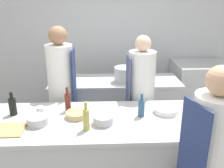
{
  "coord_description": "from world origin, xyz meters",
  "views": [
    {
      "loc": [
        -0.12,
        -2.25,
        2.11
      ],
      "look_at": [
        0.0,
        0.35,
        1.19
      ],
      "focal_mm": 40.0,
      "sensor_mm": 36.0,
      "label": 1
    }
  ],
  "objects_px": {
    "chef_at_pass_far": "(140,101)",
    "bottle_cooking_oil": "(13,106)",
    "bowl_prep_small": "(166,110)",
    "bowl_ceramic_blue": "(103,120)",
    "cup": "(40,111)",
    "oven_range": "(200,92)",
    "bottle_olive_oil": "(86,119)",
    "chef_at_stove": "(62,95)",
    "bottle_wine": "(224,119)",
    "stockpot": "(125,74)",
    "bowl_wooden_salad": "(38,121)",
    "bottle_water": "(68,102)",
    "bottle_vinegar": "(141,107)",
    "bottle_sauce": "(201,125)",
    "bowl_mixing_large": "(77,114)",
    "chef_at_prep_near": "(208,168)"
  },
  "relations": [
    {
      "from": "stockpot",
      "to": "bowl_prep_small",
      "type": "bearing_deg",
      "value": -72.13
    },
    {
      "from": "chef_at_prep_near",
      "to": "stockpot",
      "type": "distance_m",
      "value": 1.9
    },
    {
      "from": "chef_at_prep_near",
      "to": "bottle_water",
      "type": "relative_size",
      "value": 6.23
    },
    {
      "from": "cup",
      "to": "oven_range",
      "type": "bearing_deg",
      "value": 34.39
    },
    {
      "from": "oven_range",
      "to": "bottle_water",
      "type": "distance_m",
      "value": 2.61
    },
    {
      "from": "oven_range",
      "to": "chef_at_prep_near",
      "type": "distance_m",
      "value": 2.57
    },
    {
      "from": "bottle_olive_oil",
      "to": "bottle_cooking_oil",
      "type": "height_order",
      "value": "bottle_olive_oil"
    },
    {
      "from": "bottle_wine",
      "to": "bowl_ceramic_blue",
      "type": "height_order",
      "value": "bottle_wine"
    },
    {
      "from": "bowl_wooden_salad",
      "to": "bottle_water",
      "type": "bearing_deg",
      "value": 48.58
    },
    {
      "from": "bottle_wine",
      "to": "bottle_olive_oil",
      "type": "bearing_deg",
      "value": 178.63
    },
    {
      "from": "chef_at_stove",
      "to": "bottle_water",
      "type": "distance_m",
      "value": 0.55
    },
    {
      "from": "bowl_mixing_large",
      "to": "bowl_prep_small",
      "type": "height_order",
      "value": "bowl_mixing_large"
    },
    {
      "from": "oven_range",
      "to": "bowl_ceramic_blue",
      "type": "xyz_separation_m",
      "value": [
        -1.69,
        -1.81,
        0.46
      ]
    },
    {
      "from": "bowl_ceramic_blue",
      "to": "stockpot",
      "type": "xyz_separation_m",
      "value": [
        0.33,
        1.25,
        0.06
      ]
    },
    {
      "from": "chef_at_stove",
      "to": "bottle_wine",
      "type": "height_order",
      "value": "chef_at_stove"
    },
    {
      "from": "bottle_water",
      "to": "stockpot",
      "type": "bearing_deg",
      "value": 53.14
    },
    {
      "from": "chef_at_stove",
      "to": "stockpot",
      "type": "height_order",
      "value": "chef_at_stove"
    },
    {
      "from": "bowl_prep_small",
      "to": "oven_range",
      "type": "bearing_deg",
      "value": 57.2
    },
    {
      "from": "bowl_prep_small",
      "to": "stockpot",
      "type": "xyz_separation_m",
      "value": [
        -0.33,
        1.03,
        0.08
      ]
    },
    {
      "from": "bottle_sauce",
      "to": "bowl_mixing_large",
      "type": "height_order",
      "value": "bottle_sauce"
    },
    {
      "from": "chef_at_stove",
      "to": "bottle_sauce",
      "type": "relative_size",
      "value": 6.48
    },
    {
      "from": "bowl_wooden_salad",
      "to": "bottle_vinegar",
      "type": "bearing_deg",
      "value": 7.18
    },
    {
      "from": "chef_at_stove",
      "to": "bottle_water",
      "type": "xyz_separation_m",
      "value": [
        0.14,
        -0.52,
        0.14
      ]
    },
    {
      "from": "bowl_prep_small",
      "to": "bowl_ceramic_blue",
      "type": "relative_size",
      "value": 1.32
    },
    {
      "from": "chef_at_stove",
      "to": "bottle_olive_oil",
      "type": "distance_m",
      "value": 1.01
    },
    {
      "from": "bottle_sauce",
      "to": "bottle_water",
      "type": "distance_m",
      "value": 1.35
    },
    {
      "from": "bowl_ceramic_blue",
      "to": "stockpot",
      "type": "distance_m",
      "value": 1.29
    },
    {
      "from": "bottle_vinegar",
      "to": "bowl_mixing_large",
      "type": "bearing_deg",
      "value": 179.27
    },
    {
      "from": "bottle_olive_oil",
      "to": "stockpot",
      "type": "bearing_deg",
      "value": 70.2
    },
    {
      "from": "stockpot",
      "to": "bowl_wooden_salad",
      "type": "bearing_deg",
      "value": -127.99
    },
    {
      "from": "bowl_mixing_large",
      "to": "bowl_wooden_salad",
      "type": "xyz_separation_m",
      "value": [
        -0.36,
        -0.14,
        0.01
      ]
    },
    {
      "from": "bottle_olive_oil",
      "to": "bowl_prep_small",
      "type": "distance_m",
      "value": 0.89
    },
    {
      "from": "stockpot",
      "to": "bottle_olive_oil",
      "type": "bearing_deg",
      "value": -109.8
    },
    {
      "from": "bottle_olive_oil",
      "to": "chef_at_stove",
      "type": "bearing_deg",
      "value": 111.04
    },
    {
      "from": "bowl_wooden_salad",
      "to": "stockpot",
      "type": "bearing_deg",
      "value": 52.01
    },
    {
      "from": "cup",
      "to": "bottle_cooking_oil",
      "type": "bearing_deg",
      "value": 173.8
    },
    {
      "from": "chef_at_stove",
      "to": "bottle_water",
      "type": "height_order",
      "value": "chef_at_stove"
    },
    {
      "from": "bowl_mixing_large",
      "to": "bowl_wooden_salad",
      "type": "relative_size",
      "value": 1.1
    },
    {
      "from": "bottle_water",
      "to": "bowl_ceramic_blue",
      "type": "relative_size",
      "value": 1.37
    },
    {
      "from": "chef_at_pass_far",
      "to": "bottle_cooking_oil",
      "type": "height_order",
      "value": "chef_at_pass_far"
    },
    {
      "from": "bottle_sauce",
      "to": "bowl_wooden_salad",
      "type": "bearing_deg",
      "value": 169.76
    },
    {
      "from": "chef_at_prep_near",
      "to": "chef_at_pass_far",
      "type": "distance_m",
      "value": 1.35
    },
    {
      "from": "bottle_wine",
      "to": "stockpot",
      "type": "distance_m",
      "value": 1.59
    },
    {
      "from": "bottle_vinegar",
      "to": "bottle_wine",
      "type": "bearing_deg",
      "value": -21.02
    },
    {
      "from": "bowl_prep_small",
      "to": "chef_at_pass_far",
      "type": "bearing_deg",
      "value": 110.01
    },
    {
      "from": "bottle_wine",
      "to": "bowl_prep_small",
      "type": "bearing_deg",
      "value": 142.38
    },
    {
      "from": "bowl_mixing_large",
      "to": "cup",
      "type": "distance_m",
      "value": 0.38
    },
    {
      "from": "bottle_cooking_oil",
      "to": "bottle_sauce",
      "type": "distance_m",
      "value": 1.86
    },
    {
      "from": "cup",
      "to": "stockpot",
      "type": "bearing_deg",
      "value": 46.71
    },
    {
      "from": "bottle_vinegar",
      "to": "bowl_prep_small",
      "type": "distance_m",
      "value": 0.29
    }
  ]
}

